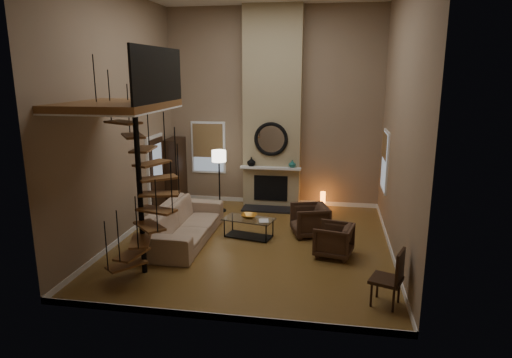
% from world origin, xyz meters
% --- Properties ---
extents(ground, '(6.00, 6.50, 0.01)m').
position_xyz_m(ground, '(0.00, 0.00, -0.01)').
color(ground, olive).
rests_on(ground, ground).
extents(back_wall, '(6.00, 0.02, 5.50)m').
position_xyz_m(back_wall, '(0.00, 3.25, 2.75)').
color(back_wall, '#8B745A').
rests_on(back_wall, ground).
extents(front_wall, '(6.00, 0.02, 5.50)m').
position_xyz_m(front_wall, '(0.00, -3.25, 2.75)').
color(front_wall, '#8B745A').
rests_on(front_wall, ground).
extents(left_wall, '(0.02, 6.50, 5.50)m').
position_xyz_m(left_wall, '(-3.00, 0.00, 2.75)').
color(left_wall, '#8B745A').
rests_on(left_wall, ground).
extents(right_wall, '(0.02, 6.50, 5.50)m').
position_xyz_m(right_wall, '(3.00, 0.00, 2.75)').
color(right_wall, '#8B745A').
rests_on(right_wall, ground).
extents(baseboard_back, '(6.00, 0.02, 0.12)m').
position_xyz_m(baseboard_back, '(0.00, 3.24, 0.06)').
color(baseboard_back, white).
rests_on(baseboard_back, ground).
extents(baseboard_front, '(6.00, 0.02, 0.12)m').
position_xyz_m(baseboard_front, '(0.00, -3.24, 0.06)').
color(baseboard_front, white).
rests_on(baseboard_front, ground).
extents(baseboard_left, '(0.02, 6.50, 0.12)m').
position_xyz_m(baseboard_left, '(-2.99, 0.00, 0.06)').
color(baseboard_left, white).
rests_on(baseboard_left, ground).
extents(baseboard_right, '(0.02, 6.50, 0.12)m').
position_xyz_m(baseboard_right, '(2.99, 0.00, 0.06)').
color(baseboard_right, white).
rests_on(baseboard_right, ground).
extents(chimney_breast, '(1.60, 0.38, 5.50)m').
position_xyz_m(chimney_breast, '(0.00, 3.06, 2.75)').
color(chimney_breast, tan).
rests_on(chimney_breast, ground).
extents(hearth, '(1.50, 0.60, 0.04)m').
position_xyz_m(hearth, '(0.00, 2.57, 0.02)').
color(hearth, black).
rests_on(hearth, ground).
extents(firebox, '(0.95, 0.02, 0.72)m').
position_xyz_m(firebox, '(0.00, 2.86, 0.55)').
color(firebox, black).
rests_on(firebox, chimney_breast).
extents(mantel, '(1.70, 0.18, 0.06)m').
position_xyz_m(mantel, '(0.00, 2.78, 1.15)').
color(mantel, white).
rests_on(mantel, chimney_breast).
extents(mirror_frame, '(0.94, 0.10, 0.94)m').
position_xyz_m(mirror_frame, '(0.00, 2.84, 1.95)').
color(mirror_frame, black).
rests_on(mirror_frame, chimney_breast).
extents(mirror_disc, '(0.80, 0.01, 0.80)m').
position_xyz_m(mirror_disc, '(0.00, 2.85, 1.95)').
color(mirror_disc, white).
rests_on(mirror_disc, chimney_breast).
extents(vase_left, '(0.24, 0.24, 0.25)m').
position_xyz_m(vase_left, '(-0.55, 2.82, 1.30)').
color(vase_left, black).
rests_on(vase_left, mantel).
extents(vase_right, '(0.20, 0.20, 0.21)m').
position_xyz_m(vase_right, '(0.60, 2.82, 1.28)').
color(vase_right, '#195A53').
rests_on(vase_right, mantel).
extents(window_back, '(1.02, 0.06, 1.52)m').
position_xyz_m(window_back, '(-1.90, 3.22, 1.62)').
color(window_back, white).
rests_on(window_back, back_wall).
extents(window_right, '(0.06, 1.02, 1.52)m').
position_xyz_m(window_right, '(2.97, 2.00, 1.63)').
color(window_right, white).
rests_on(window_right, right_wall).
extents(entry_door, '(0.10, 1.05, 2.16)m').
position_xyz_m(entry_door, '(-2.95, 1.80, 1.05)').
color(entry_door, white).
rests_on(entry_door, ground).
extents(loft, '(1.70, 2.20, 1.09)m').
position_xyz_m(loft, '(-2.04, -1.80, 3.24)').
color(loft, brown).
rests_on(loft, left_wall).
extents(spiral_stair, '(1.47, 1.47, 4.06)m').
position_xyz_m(spiral_stair, '(-1.78, -1.79, 1.78)').
color(spiral_stair, black).
rests_on(spiral_stair, ground).
extents(hutch, '(0.40, 0.85, 1.90)m').
position_xyz_m(hutch, '(-2.78, 2.81, 0.95)').
color(hutch, black).
rests_on(hutch, ground).
extents(sofa, '(1.16, 2.92, 0.85)m').
position_xyz_m(sofa, '(-1.60, -0.02, 0.40)').
color(sofa, tan).
rests_on(sofa, ground).
extents(armchair_near, '(1.02, 1.00, 0.75)m').
position_xyz_m(armchair_near, '(1.29, 0.81, 0.35)').
color(armchair_near, '#402B1D').
rests_on(armchair_near, ground).
extents(armchair_far, '(0.89, 0.88, 0.68)m').
position_xyz_m(armchair_far, '(1.85, -0.41, 0.35)').
color(armchair_far, '#402B1D').
rests_on(armchair_far, ground).
extents(coffee_table, '(1.25, 0.81, 0.44)m').
position_xyz_m(coffee_table, '(-0.17, 0.39, 0.28)').
color(coffee_table, silver).
rests_on(coffee_table, ground).
extents(bowl, '(0.37, 0.37, 0.09)m').
position_xyz_m(bowl, '(-0.17, 0.44, 0.50)').
color(bowl, orange).
rests_on(bowl, coffee_table).
extents(book, '(0.27, 0.33, 0.03)m').
position_xyz_m(book, '(0.18, 0.24, 0.46)').
color(book, gray).
rests_on(book, coffee_table).
extents(floor_lamp, '(0.39, 0.39, 1.70)m').
position_xyz_m(floor_lamp, '(-1.33, 2.23, 1.41)').
color(floor_lamp, black).
rests_on(floor_lamp, ground).
extents(accent_lamp, '(0.14, 0.14, 0.50)m').
position_xyz_m(accent_lamp, '(1.47, 2.89, 0.25)').
color(accent_lamp, orange).
rests_on(accent_lamp, ground).
extents(side_chair, '(0.62, 0.62, 1.00)m').
position_xyz_m(side_chair, '(2.71, -2.32, 0.53)').
color(side_chair, black).
rests_on(side_chair, ground).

